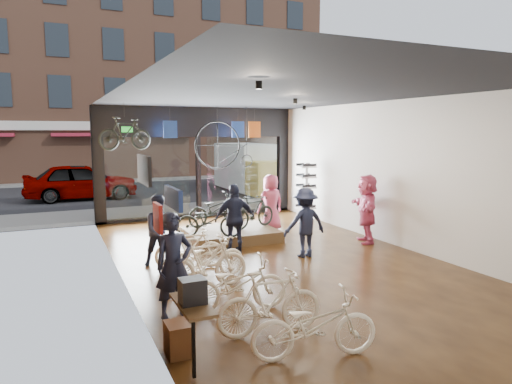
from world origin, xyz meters
TOP-DOWN VIEW (x-y plane):
  - ground_plane at (0.00, 0.00)m, footprint 7.00×12.00m
  - ceiling at (0.00, 0.00)m, footprint 7.00×12.00m
  - wall_left at (-3.52, 0.00)m, footprint 0.04×12.00m
  - wall_right at (3.52, 0.00)m, footprint 0.04×12.00m
  - storefront at (0.00, 6.00)m, footprint 7.00×0.26m
  - exit_sign at (-2.40, 5.88)m, footprint 0.35×0.06m
  - street_road at (0.00, 15.00)m, footprint 30.00×18.00m
  - sidewalk_near at (0.00, 7.20)m, footprint 30.00×2.40m
  - sidewalk_far at (0.00, 19.00)m, footprint 30.00×2.00m
  - opposite_building at (0.00, 21.50)m, footprint 26.00×5.00m
  - street_car at (-3.51, 12.00)m, footprint 4.72×1.90m
  - box_truck at (4.40, 11.00)m, footprint 2.00×6.00m
  - floor_bike_0 at (-1.65, -4.44)m, footprint 1.81×0.96m
  - floor_bike_1 at (-1.87, -3.56)m, footprint 1.67×0.61m
  - floor_bike_2 at (-2.00, -2.53)m, footprint 1.81×0.86m
  - floor_bike_3 at (-2.15, -1.32)m, footprint 1.75×0.58m
  - floor_bike_4 at (-1.94, -0.79)m, footprint 1.77×0.84m
  - floor_bike_5 at (-2.03, 0.11)m, footprint 1.57×0.75m
  - display_platform at (-0.26, 2.19)m, footprint 2.40×1.80m
  - display_bike_left at (-1.10, 1.55)m, footprint 1.76×1.23m
  - display_bike_mid at (0.39, 2.12)m, footprint 1.57×0.86m
  - display_bike_right at (-0.47, 2.89)m, footprint 1.88×1.06m
  - customer_0 at (-3.00, -2.35)m, footprint 0.70×0.52m
  - customer_1 at (-2.55, 0.65)m, footprint 0.80×0.63m
  - customer_2 at (-0.65, 0.89)m, footprint 1.06×0.55m
  - customer_3 at (0.75, -0.09)m, footprint 1.07×0.62m
  - customer_4 at (1.28, 2.84)m, footprint 0.89×0.63m
  - customer_5 at (3.00, 0.47)m, footprint 1.23×1.79m
  - sunglasses_rack at (2.95, 3.61)m, footprint 0.69×0.62m
  - wall_merch at (-3.38, -3.50)m, footprint 0.40×2.40m
  - penny_farthing at (0.53, 4.53)m, footprint 1.93×0.06m
  - hung_bike at (-2.71, 4.20)m, footprint 1.64×0.86m
  - jersey_left at (-1.15, 5.20)m, footprint 0.45×0.03m
  - jersey_mid at (1.19, 5.20)m, footprint 0.45×0.03m
  - jersey_right at (1.80, 5.20)m, footprint 0.45×0.03m

SIDE VIEW (x-z plane):
  - ground_plane at x=0.00m, z-range -0.04..0.00m
  - street_road at x=0.00m, z-range -0.02..0.00m
  - sidewalk_near at x=0.00m, z-range 0.00..0.12m
  - sidewalk_far at x=0.00m, z-range 0.00..0.12m
  - display_platform at x=-0.26m, z-range 0.00..0.30m
  - floor_bike_4 at x=-1.94m, z-range 0.00..0.89m
  - floor_bike_0 at x=-1.65m, z-range 0.00..0.91m
  - floor_bike_5 at x=-2.03m, z-range 0.00..0.91m
  - floor_bike_2 at x=-2.00m, z-range 0.00..0.91m
  - floor_bike_1 at x=-1.87m, z-range 0.00..0.98m
  - floor_bike_3 at x=-2.15m, z-range 0.00..1.04m
  - display_bike_left at x=-1.10m, z-range 0.30..1.18m
  - display_bike_mid at x=0.39m, z-range 0.30..1.21m
  - display_bike_right at x=-0.47m, z-range 0.30..1.24m
  - customer_1 at x=-2.55m, z-range 0.00..1.59m
  - street_car at x=-3.51m, z-range 0.00..1.61m
  - customer_3 at x=0.75m, z-range 0.00..1.66m
  - customer_4 at x=1.28m, z-range 0.00..1.71m
  - customer_2 at x=-0.65m, z-range 0.00..1.72m
  - customer_0 at x=-3.00m, z-range 0.00..1.72m
  - customer_5 at x=3.00m, z-range 0.00..1.85m
  - sunglasses_rack at x=2.95m, z-range 0.00..1.97m
  - box_truck at x=4.40m, z-range 0.00..2.36m
  - wall_merch at x=-3.38m, z-range 0.00..2.60m
  - wall_left at x=-3.52m, z-range 0.00..3.80m
  - wall_right at x=3.52m, z-range 0.00..3.80m
  - storefront at x=0.00m, z-range 0.00..3.80m
  - penny_farthing at x=0.53m, z-range 1.73..3.27m
  - hung_bike at x=-2.71m, z-range 2.45..3.40m
  - exit_sign at x=-2.40m, z-range 2.96..3.14m
  - jersey_left at x=-1.15m, z-range 2.77..3.32m
  - jersey_mid at x=1.19m, z-range 2.77..3.32m
  - jersey_right at x=1.80m, z-range 2.77..3.32m
  - ceiling at x=0.00m, z-range 3.80..3.84m
  - opposite_building at x=0.00m, z-range 0.00..14.00m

